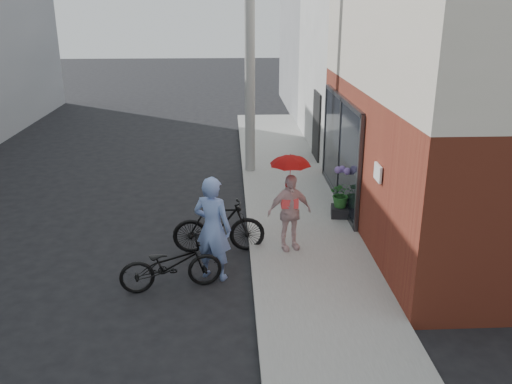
{
  "coord_description": "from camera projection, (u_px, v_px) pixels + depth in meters",
  "views": [
    {
      "loc": [
        0.52,
        -8.92,
        4.71
      ],
      "look_at": [
        1.03,
        1.3,
        1.1
      ],
      "focal_mm": 38.0,
      "sensor_mm": 36.0,
      "label": 1
    }
  ],
  "objects": [
    {
      "name": "ground",
      "position": [
        203.0,
        273.0,
        9.94
      ],
      "size": [
        80.0,
        80.0,
        0.0
      ],
      "primitive_type": "plane",
      "color": "black",
      "rests_on": "ground"
    },
    {
      "name": "parasol",
      "position": [
        291.0,
        158.0,
        10.05
      ],
      "size": [
        0.75,
        0.75,
        0.66
      ],
      "primitive_type": "imported",
      "color": "red",
      "rests_on": "kimono_woman"
    },
    {
      "name": "utility_pole",
      "position": [
        250.0,
        49.0,
        14.48
      ],
      "size": [
        0.28,
        0.28,
        7.0
      ],
      "primitive_type": "cylinder",
      "color": "#9E9E99",
      "rests_on": "ground"
    },
    {
      "name": "curb",
      "position": [
        250.0,
        226.0,
        11.85
      ],
      "size": [
        0.12,
        24.0,
        0.12
      ],
      "primitive_type": "cube",
      "color": "#9E9E99",
      "rests_on": "ground"
    },
    {
      "name": "sidewalk",
      "position": [
        303.0,
        225.0,
        11.9
      ],
      "size": [
        2.2,
        24.0,
        0.12
      ],
      "primitive_type": "cube",
      "color": "gray",
      "rests_on": "ground"
    },
    {
      "name": "planter",
      "position": [
        341.0,
        211.0,
        12.2
      ],
      "size": [
        0.49,
        0.49,
        0.23
      ],
      "primitive_type": "cube",
      "rotation": [
        0.0,
        0.0,
        -0.15
      ],
      "color": "black",
      "rests_on": "sidewalk"
    },
    {
      "name": "kimono_woman",
      "position": [
        289.0,
        212.0,
        10.41
      ],
      "size": [
        0.96,
        0.6,
        1.52
      ],
      "primitive_type": "imported",
      "rotation": [
        0.0,
        0.0,
        0.28
      ],
      "color": "beige",
      "rests_on": "sidewalk"
    },
    {
      "name": "bike_right",
      "position": [
        219.0,
        226.0,
        10.61
      ],
      "size": [
        1.83,
        0.58,
        1.09
      ],
      "primitive_type": "imported",
      "rotation": [
        0.0,
        0.0,
        1.61
      ],
      "color": "black",
      "rests_on": "ground"
    },
    {
      "name": "officer",
      "position": [
        213.0,
        228.0,
        9.47
      ],
      "size": [
        0.82,
        0.7,
        1.91
      ],
      "primitive_type": "imported",
      "rotation": [
        0.0,
        0.0,
        2.72
      ],
      "color": "#7590D0",
      "rests_on": "ground"
    },
    {
      "name": "east_building_far",
      "position": [
        377.0,
        30.0,
        24.18
      ],
      "size": [
        8.0,
        8.0,
        7.0
      ],
      "primitive_type": "cube",
      "color": "gray",
      "rests_on": "ground"
    },
    {
      "name": "potted_plant",
      "position": [
        342.0,
        194.0,
        12.06
      ],
      "size": [
        0.55,
        0.48,
        0.61
      ],
      "primitive_type": "imported",
      "color": "#296528",
      "rests_on": "planter"
    },
    {
      "name": "bike_left",
      "position": [
        171.0,
        265.0,
        9.25
      ],
      "size": [
        1.84,
        0.94,
        0.92
      ],
      "primitive_type": "imported",
      "rotation": [
        0.0,
        0.0,
        1.77
      ],
      "color": "black",
      "rests_on": "ground"
    },
    {
      "name": "plaster_building",
      "position": [
        433.0,
        41.0,
        17.59
      ],
      "size": [
        8.0,
        6.0,
        7.0
      ],
      "primitive_type": "cube",
      "color": "silver",
      "rests_on": "ground"
    }
  ]
}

